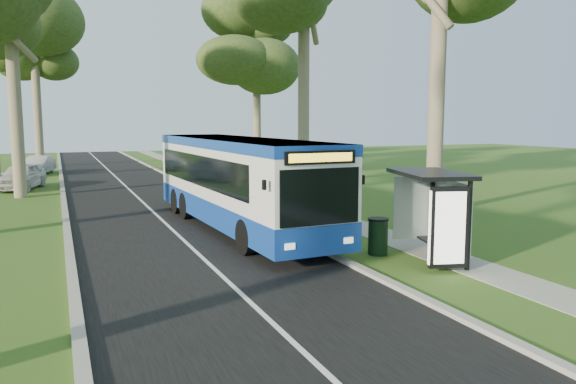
# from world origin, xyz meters

# --- Properties ---
(ground) EXTENTS (120.00, 120.00, 0.00)m
(ground) POSITION_xyz_m (0.00, 0.00, 0.00)
(ground) COLOR #375A1C
(ground) RESTS_ON ground
(road) EXTENTS (7.00, 100.00, 0.02)m
(road) POSITION_xyz_m (-3.50, 10.00, 0.01)
(road) COLOR black
(road) RESTS_ON ground
(kerb_east) EXTENTS (0.25, 100.00, 0.12)m
(kerb_east) POSITION_xyz_m (0.00, 10.00, 0.06)
(kerb_east) COLOR #9E9B93
(kerb_east) RESTS_ON ground
(kerb_west) EXTENTS (0.25, 100.00, 0.12)m
(kerb_west) POSITION_xyz_m (-7.00, 10.00, 0.06)
(kerb_west) COLOR #9E9B93
(kerb_west) RESTS_ON ground
(centre_line) EXTENTS (0.12, 100.00, 0.00)m
(centre_line) POSITION_xyz_m (-3.50, 10.00, 0.02)
(centre_line) COLOR white
(centre_line) RESTS_ON road
(footpath) EXTENTS (1.50, 100.00, 0.02)m
(footpath) POSITION_xyz_m (3.00, 10.00, 0.01)
(footpath) COLOR gray
(footpath) RESTS_ON ground
(bus) EXTENTS (3.19, 12.47, 3.28)m
(bus) POSITION_xyz_m (-1.25, 5.68, 1.70)
(bus) COLOR white
(bus) RESTS_ON ground
(bus_stop_sign) EXTENTS (0.18, 0.34, 2.50)m
(bus_stop_sign) POSITION_xyz_m (0.30, 1.07, 1.56)
(bus_stop_sign) COLOR gray
(bus_stop_sign) RESTS_ON ground
(bus_shelter) EXTENTS (2.26, 3.22, 2.50)m
(bus_shelter) POSITION_xyz_m (2.45, -1.09, 1.76)
(bus_shelter) COLOR black
(bus_shelter) RESTS_ON ground
(litter_bin) EXTENTS (0.62, 0.62, 1.08)m
(litter_bin) POSITION_xyz_m (1.38, 0.46, 0.55)
(litter_bin) COLOR black
(litter_bin) RESTS_ON ground
(car_white) EXTENTS (2.88, 4.69, 1.49)m
(car_white) POSITION_xyz_m (-9.13, 21.69, 0.75)
(car_white) COLOR silver
(car_white) RESTS_ON ground
(car_silver) EXTENTS (2.36, 4.35, 1.36)m
(car_silver) POSITION_xyz_m (-8.46, 30.98, 0.68)
(car_silver) COLOR #B0B4B8
(car_silver) RESTS_ON ground
(tree_west_c) EXTENTS (5.20, 5.20, 13.03)m
(tree_west_c) POSITION_xyz_m (-9.00, 18.00, 9.67)
(tree_west_c) COLOR #7A6B56
(tree_west_c) RESTS_ON ground
(tree_west_e) EXTENTS (5.20, 5.20, 15.13)m
(tree_west_e) POSITION_xyz_m (-8.50, 38.00, 11.21)
(tree_west_e) COLOR #7A6B56
(tree_west_e) RESTS_ON ground
(tree_east_d) EXTENTS (5.20, 5.20, 13.20)m
(tree_east_d) POSITION_xyz_m (8.00, 30.00, 9.79)
(tree_east_d) COLOR #7A6B56
(tree_east_d) RESTS_ON ground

